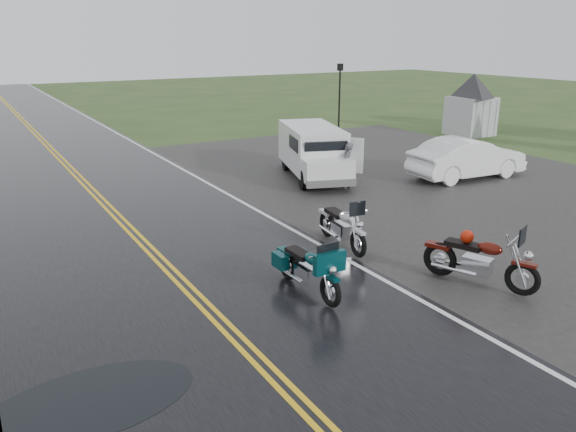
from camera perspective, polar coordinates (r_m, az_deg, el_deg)
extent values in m
plane|color=#2D471E|center=(10.85, -7.48, -10.17)|extent=(120.00, 120.00, 0.00)
cube|color=black|center=(19.87, -19.06, 2.13)|extent=(8.00, 100.00, 0.04)
cube|color=black|center=(20.79, 15.44, 3.12)|extent=(14.00, 24.00, 0.03)
imported|color=#49494E|center=(19.49, 5.99, 5.07)|extent=(0.69, 0.66, 1.58)
imported|color=white|center=(21.81, 17.73, 5.56)|extent=(4.63, 1.90, 1.49)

